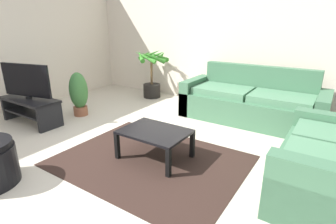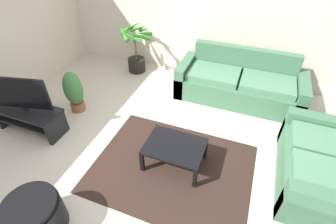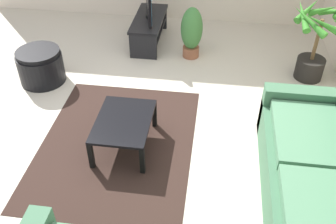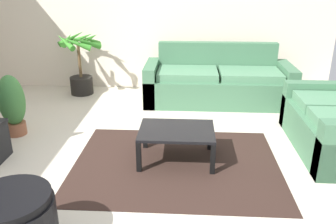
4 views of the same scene
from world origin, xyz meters
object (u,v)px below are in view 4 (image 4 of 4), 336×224
at_px(coffee_table, 177,134).
at_px(potted_plant_small, 12,104).
at_px(ottoman, 14,224).
at_px(potted_palm, 80,65).
at_px(couch_main, 218,83).

relative_size(coffee_table, potted_plant_small, 1.03).
bearing_deg(ottoman, potted_palm, 98.99).
bearing_deg(couch_main, ottoman, -116.72).
xyz_separation_m(couch_main, ottoman, (-1.71, -3.39, -0.07)).
relative_size(potted_palm, potted_plant_small, 1.37).
bearing_deg(couch_main, coffee_table, -106.53).
height_order(couch_main, ottoman, couch_main).
bearing_deg(coffee_table, potted_plant_small, 165.28).
relative_size(couch_main, potted_plant_small, 2.92).
bearing_deg(couch_main, potted_palm, 173.64).
bearing_deg(coffee_table, ottoman, -128.26).
bearing_deg(potted_palm, couch_main, -6.36).
height_order(coffee_table, potted_palm, potted_palm).
relative_size(coffee_table, ottoman, 1.32).
distance_m(couch_main, potted_palm, 2.31).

